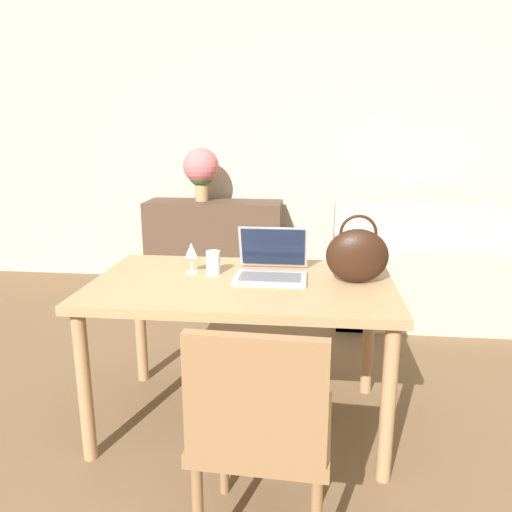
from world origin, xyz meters
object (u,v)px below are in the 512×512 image
object	(u,v)px
laptop	(272,263)
drinking_glass	(213,262)
couch	(446,277)
handbag	(357,255)
flower_vase	(201,169)
chair	(261,425)
wine_glass	(191,252)

from	to	relation	value
laptop	drinking_glass	distance (m)	0.28
couch	drinking_glass	xyz separation A→B (m)	(-1.51, -1.57, 0.50)
handbag	couch	bearing A→B (deg)	62.82
couch	laptop	bearing A→B (deg)	-128.10
couch	flower_vase	size ratio (longest dim) A/B	3.76
drinking_glass	chair	bearing A→B (deg)	-69.81
couch	handbag	size ratio (longest dim) A/B	5.47
laptop	couch	bearing A→B (deg)	51.90
drinking_glass	wine_glass	bearing A→B (deg)	178.22
wine_glass	flower_vase	bearing A→B (deg)	100.92
chair	handbag	xyz separation A→B (m)	(0.35, 0.80, 0.37)
chair	handbag	world-z (taller)	handbag
drinking_glass	couch	bearing A→B (deg)	46.15
chair	wine_glass	world-z (taller)	wine_glass
couch	drinking_glass	world-z (taller)	drinking_glass
couch	drinking_glass	size ratio (longest dim) A/B	15.32
chair	couch	size ratio (longest dim) A/B	0.50
chair	wine_glass	xyz separation A→B (m)	(-0.42, 0.87, 0.34)
handbag	laptop	bearing A→B (deg)	169.69
chair	flower_vase	bearing A→B (deg)	108.53
laptop	handbag	distance (m)	0.40
flower_vase	couch	bearing A→B (deg)	-12.12
wine_glass	handbag	size ratio (longest dim) A/B	0.48
handbag	flower_vase	world-z (taller)	flower_vase
drinking_glass	wine_glass	size ratio (longest dim) A/B	0.75
couch	chair	bearing A→B (deg)	-116.06
handbag	chair	bearing A→B (deg)	-113.70
drinking_glass	handbag	world-z (taller)	handbag
laptop	handbag	xyz separation A→B (m)	(0.39, -0.07, 0.07)
laptop	handbag	world-z (taller)	handbag
chair	flower_vase	distance (m)	3.04
laptop	drinking_glass	bearing A→B (deg)	-179.56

